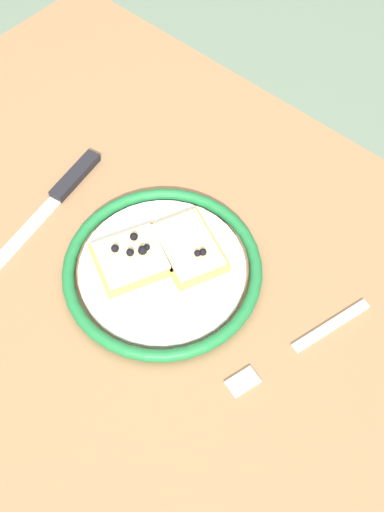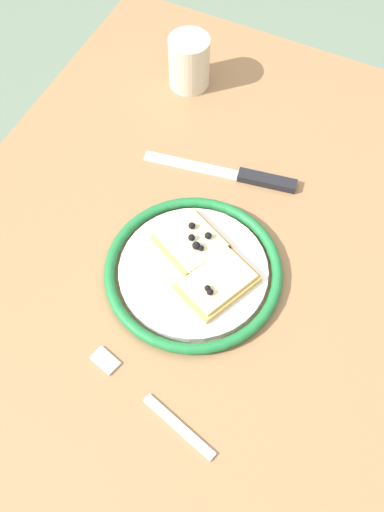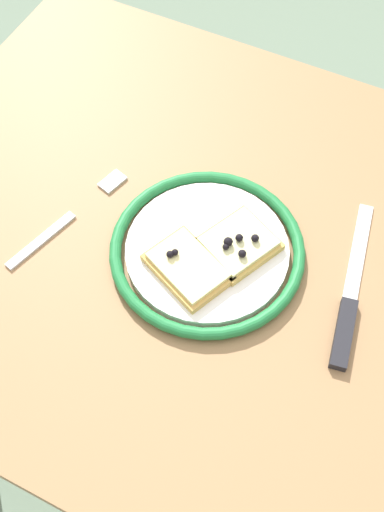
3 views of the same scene
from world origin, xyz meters
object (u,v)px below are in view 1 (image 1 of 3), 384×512
object	(u,v)px
dining_table	(144,313)
knife	(61,192)
plate	(162,269)
fork	(299,346)
pizza_slice_near	(188,247)
pizza_slice_far	(132,257)

from	to	relation	value
dining_table	knife	bearing A→B (deg)	-6.51
dining_table	plate	xyz separation A→B (m)	(-0.02, -0.02, 0.12)
plate	knife	size ratio (longest dim) A/B	1.03
plate	fork	bearing A→B (deg)	-170.66
pizza_slice_near	pizza_slice_far	size ratio (longest dim) A/B	1.07
pizza_slice_near	knife	xyz separation A→B (m)	(0.20, 0.04, -0.02)
dining_table	fork	world-z (taller)	fork
plate	pizza_slice_far	distance (m)	0.04
pizza_slice_far	knife	bearing A→B (deg)	-5.96
pizza_slice_far	dining_table	bearing A→B (deg)	164.84
dining_table	knife	size ratio (longest dim) A/B	4.06
pizza_slice_near	knife	bearing A→B (deg)	11.63
dining_table	pizza_slice_far	xyz separation A→B (m)	(0.01, -0.00, 0.14)
plate	pizza_slice_far	size ratio (longest dim) A/B	2.21
dining_table	pizza_slice_near	xyz separation A→B (m)	(-0.03, -0.06, 0.14)
pizza_slice_far	knife	distance (m)	0.15
plate	pizza_slice_far	world-z (taller)	pizza_slice_far
dining_table	knife	world-z (taller)	knife
knife	pizza_slice_near	bearing A→B (deg)	-168.37
dining_table	plate	distance (m)	0.13
knife	fork	bearing A→B (deg)	-175.22
dining_table	pizza_slice_far	bearing A→B (deg)	-15.16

